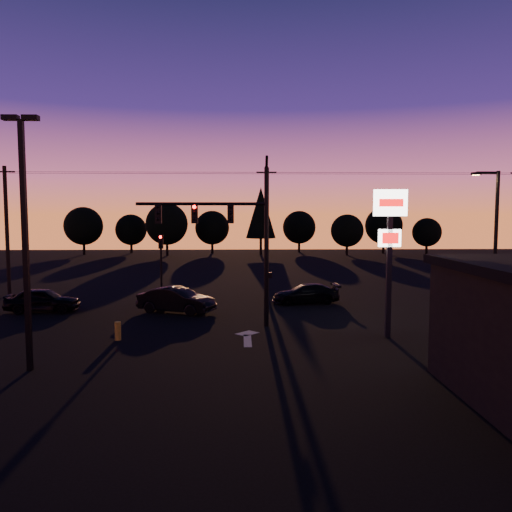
% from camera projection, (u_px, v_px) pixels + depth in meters
% --- Properties ---
extents(ground, '(120.00, 120.00, 0.00)m').
position_uv_depth(ground, '(236.00, 347.00, 21.41)').
color(ground, black).
rests_on(ground, ground).
extents(lane_arrow, '(1.20, 3.10, 0.01)m').
position_uv_depth(lane_arrow, '(247.00, 337.00, 23.09)').
color(lane_arrow, beige).
rests_on(lane_arrow, ground).
extents(traffic_signal_mast, '(6.79, 0.52, 8.58)m').
position_uv_depth(traffic_signal_mast, '(235.00, 229.00, 24.98)').
color(traffic_signal_mast, black).
rests_on(traffic_signal_mast, ground).
extents(secondary_signal, '(0.30, 0.31, 4.35)m').
position_uv_depth(secondary_signal, '(161.00, 258.00, 32.47)').
color(secondary_signal, black).
rests_on(secondary_signal, ground).
extents(parking_lot_light, '(1.25, 0.30, 9.14)m').
position_uv_depth(parking_lot_light, '(25.00, 226.00, 17.76)').
color(parking_lot_light, black).
rests_on(parking_lot_light, ground).
extents(pylon_sign, '(1.50, 0.28, 6.80)m').
position_uv_depth(pylon_sign, '(390.00, 231.00, 22.71)').
color(pylon_sign, black).
rests_on(pylon_sign, ground).
extents(streetlight, '(1.55, 0.35, 8.00)m').
position_uv_depth(streetlight, '(494.00, 238.00, 26.94)').
color(streetlight, black).
rests_on(streetlight, ground).
extents(utility_pole_0, '(1.40, 0.26, 9.00)m').
position_uv_depth(utility_pole_0, '(7.00, 230.00, 34.50)').
color(utility_pole_0, black).
rests_on(utility_pole_0, ground).
extents(utility_pole_1, '(1.40, 0.26, 9.00)m').
position_uv_depth(utility_pole_1, '(266.00, 230.00, 35.04)').
color(utility_pole_1, black).
rests_on(utility_pole_1, ground).
extents(power_wires, '(36.00, 1.22, 0.07)m').
position_uv_depth(power_wires, '(266.00, 173.00, 34.71)').
color(power_wires, black).
rests_on(power_wires, ground).
extents(bollard, '(0.28, 0.28, 0.83)m').
position_uv_depth(bollard, '(118.00, 331.00, 22.53)').
color(bollard, gold).
rests_on(bollard, ground).
extents(tree_0, '(5.36, 5.36, 6.74)m').
position_uv_depth(tree_0, '(83.00, 226.00, 70.22)').
color(tree_0, black).
rests_on(tree_0, ground).
extents(tree_1, '(4.54, 4.54, 5.71)m').
position_uv_depth(tree_1, '(131.00, 230.00, 73.44)').
color(tree_1, black).
rests_on(tree_1, ground).
extents(tree_2, '(5.77, 5.78, 7.26)m').
position_uv_depth(tree_2, '(167.00, 224.00, 68.56)').
color(tree_2, black).
rests_on(tree_2, ground).
extents(tree_3, '(4.95, 4.95, 6.22)m').
position_uv_depth(tree_3, '(212.00, 228.00, 72.78)').
color(tree_3, black).
rests_on(tree_3, ground).
extents(tree_4, '(4.18, 4.18, 9.50)m').
position_uv_depth(tree_4, '(261.00, 213.00, 69.82)').
color(tree_4, black).
rests_on(tree_4, ground).
extents(tree_5, '(4.95, 4.95, 6.22)m').
position_uv_depth(tree_5, '(299.00, 227.00, 75.16)').
color(tree_5, black).
rests_on(tree_5, ground).
extents(tree_6, '(4.54, 4.54, 5.71)m').
position_uv_depth(tree_6, '(347.00, 231.00, 69.39)').
color(tree_6, black).
rests_on(tree_6, ground).
extents(tree_7, '(5.36, 5.36, 6.74)m').
position_uv_depth(tree_7, '(384.00, 226.00, 72.51)').
color(tree_7, black).
rests_on(tree_7, ground).
extents(tree_8, '(4.12, 4.12, 5.19)m').
position_uv_depth(tree_8, '(427.00, 232.00, 71.77)').
color(tree_8, black).
rests_on(tree_8, ground).
extents(car_left, '(4.18, 1.76, 1.41)m').
position_uv_depth(car_left, '(43.00, 300.00, 29.03)').
color(car_left, black).
rests_on(car_left, ground).
extents(car_mid, '(4.75, 3.13, 1.48)m').
position_uv_depth(car_mid, '(176.00, 300.00, 28.84)').
color(car_mid, black).
rests_on(car_mid, ground).
extents(car_right, '(4.46, 2.22, 1.24)m').
position_uv_depth(car_right, '(306.00, 294.00, 31.89)').
color(car_right, black).
rests_on(car_right, ground).
extents(suv_parked, '(2.43, 4.83, 1.31)m').
position_uv_depth(suv_parked, '(489.00, 345.00, 19.17)').
color(suv_parked, black).
rests_on(suv_parked, ground).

